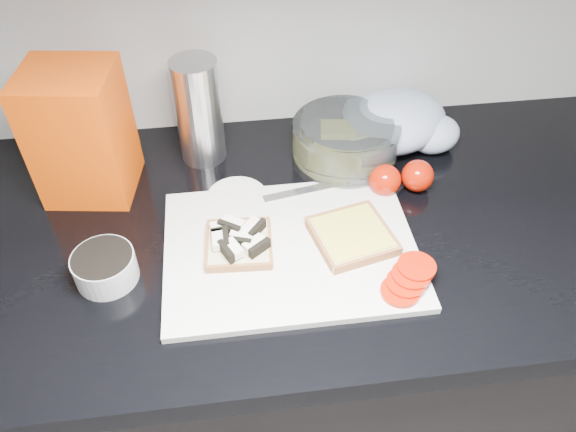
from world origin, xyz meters
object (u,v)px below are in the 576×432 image
object	(u,v)px
cutting_board	(290,249)
steel_canister	(199,112)
bread_bag	(81,134)
glass_bowl	(345,143)

from	to	relation	value
cutting_board	steel_canister	distance (m)	0.31
cutting_board	bread_bag	bearing A→B (deg)	147.89
glass_bowl	steel_canister	xyz separation A→B (m)	(-0.26, 0.05, 0.06)
cutting_board	glass_bowl	world-z (taller)	glass_bowl
cutting_board	steel_canister	size ratio (longest dim) A/B	2.00
cutting_board	steel_canister	xyz separation A→B (m)	(-0.13, 0.27, 0.09)
steel_canister	bread_bag	bearing A→B (deg)	-162.28
steel_canister	glass_bowl	bearing A→B (deg)	-10.27
glass_bowl	cutting_board	bearing A→B (deg)	-120.99
bread_bag	steel_canister	distance (m)	0.21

